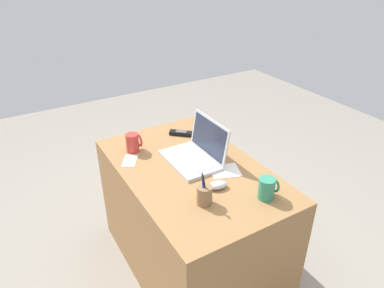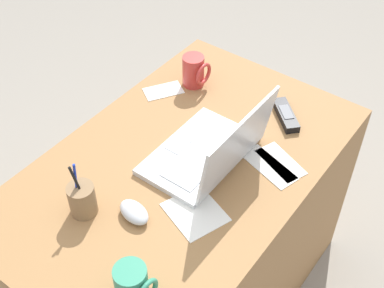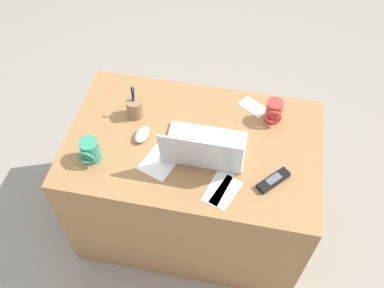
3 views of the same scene
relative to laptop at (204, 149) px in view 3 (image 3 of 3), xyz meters
name	(u,v)px [view 3 (image 3 of 3)]	position (x,y,z in m)	size (l,w,h in m)	color
ground_plane	(193,218)	(0.06, -0.07, -0.76)	(6.00, 6.00, 0.00)	gray
desk	(193,185)	(0.06, -0.07, -0.40)	(1.12, 0.70, 0.72)	#9E7042
laptop	(204,149)	(0.00, 0.00, 0.00)	(0.34, 0.26, 0.22)	silver
computer_mouse	(142,134)	(0.28, -0.05, -0.03)	(0.06, 0.10, 0.04)	silver
coffee_mug_white	(274,112)	(-0.27, -0.26, 0.01)	(0.08, 0.09, 0.11)	#C63833
coffee_mug_tall	(90,151)	(0.46, 0.11, 0.01)	(0.08, 0.09, 0.11)	#338C6B
cordless_phone	(273,180)	(-0.30, 0.08, -0.03)	(0.13, 0.14, 0.03)	black
pen_holder	(135,108)	(0.35, -0.17, 0.00)	(0.07, 0.07, 0.17)	olive
paper_note_near_laptop	(226,192)	(-0.12, 0.16, -0.04)	(0.07, 0.15, 0.00)	white
paper_note_left	(253,107)	(-0.18, -0.32, -0.04)	(0.13, 0.07, 0.00)	white
paper_note_right	(159,162)	(0.18, 0.07, -0.04)	(0.13, 0.15, 0.00)	white
paper_note_front	(218,187)	(-0.09, 0.14, -0.04)	(0.07, 0.18, 0.00)	white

